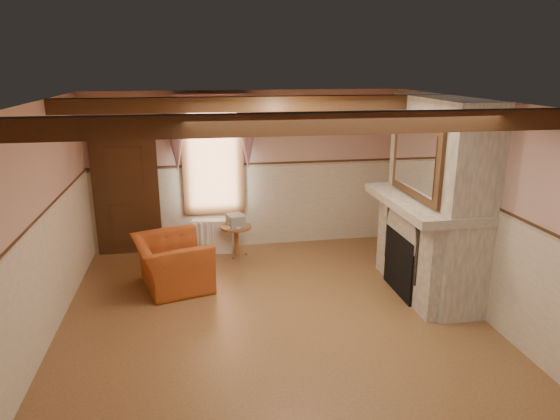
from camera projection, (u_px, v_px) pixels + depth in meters
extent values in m
cube|color=brown|center=(275.00, 323.00, 6.45)|extent=(5.50, 6.00, 0.01)
cube|color=silver|center=(274.00, 103.00, 5.66)|extent=(5.50, 6.00, 0.01)
cube|color=tan|center=(247.00, 170.00, 8.89)|extent=(5.50, 0.02, 2.80)
cube|color=tan|center=(349.00, 359.00, 3.22)|extent=(5.50, 0.02, 2.80)
cube|color=tan|center=(33.00, 233.00, 5.60)|extent=(0.02, 6.00, 2.80)
cube|color=tan|center=(482.00, 209.00, 6.51)|extent=(0.02, 6.00, 2.80)
cube|color=black|center=(404.00, 263.00, 7.22)|extent=(0.20, 0.95, 0.90)
imported|color=#994219|center=(172.00, 263.00, 7.42)|extent=(1.28, 1.38, 0.75)
cylinder|color=brown|center=(236.00, 241.00, 8.64)|extent=(0.63, 0.63, 0.55)
cube|color=#B7AD8C|center=(235.00, 220.00, 8.54)|extent=(0.33, 0.37, 0.20)
cube|color=white|center=(212.00, 236.00, 8.80)|extent=(0.72, 0.28, 0.60)
imported|color=brown|center=(420.00, 192.00, 7.15)|extent=(0.32, 0.32, 0.08)
cube|color=black|center=(404.00, 179.00, 7.66)|extent=(0.14, 0.24, 0.20)
cylinder|color=#C78138|center=(419.00, 184.00, 7.17)|extent=(0.11, 0.11, 0.28)
cylinder|color=#A62A14|center=(447.00, 204.00, 6.38)|extent=(0.06, 0.06, 0.16)
cylinder|color=gold|center=(444.00, 204.00, 6.46)|extent=(0.06, 0.06, 0.12)
cube|color=gray|center=(437.00, 199.00, 7.02)|extent=(0.85, 2.00, 2.80)
cube|color=gray|center=(425.00, 202.00, 7.00)|extent=(1.05, 2.05, 0.12)
cube|color=silver|center=(416.00, 160.00, 6.80)|extent=(0.06, 1.44, 1.04)
cube|color=black|center=(127.00, 195.00, 8.58)|extent=(1.10, 0.10, 2.10)
cube|color=white|center=(213.00, 158.00, 8.69)|extent=(1.06, 0.08, 2.02)
cube|color=gray|center=(212.00, 124.00, 8.44)|extent=(1.30, 0.14, 1.40)
cube|color=black|center=(295.00, 124.00, 4.55)|extent=(5.50, 0.18, 0.20)
cube|color=black|center=(260.00, 104.00, 6.82)|extent=(5.50, 0.18, 0.20)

